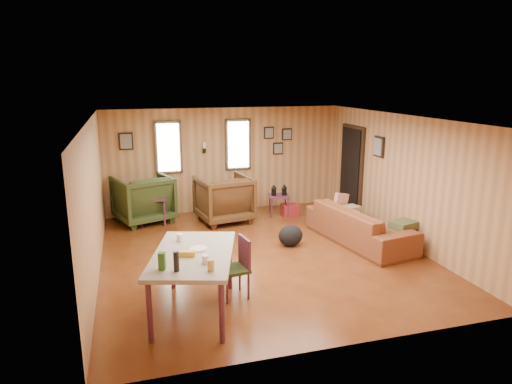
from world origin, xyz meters
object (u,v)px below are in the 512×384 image
at_px(side_table, 279,194).
at_px(dining_table, 193,258).
at_px(recliner_brown, 224,196).
at_px(sofa, 360,219).
at_px(end_table, 154,205).
at_px(recliner_green, 143,197).

xyz_separation_m(side_table, dining_table, (-2.51, -3.92, 0.28)).
height_order(recliner_brown, side_table, recliner_brown).
height_order(sofa, end_table, sofa).
xyz_separation_m(sofa, recliner_green, (-3.89, 2.44, 0.11)).
bearing_deg(recliner_brown, end_table, -19.10).
bearing_deg(dining_table, recliner_green, 112.48).
bearing_deg(sofa, side_table, 14.11).
distance_m(end_table, side_table, 2.77).
height_order(recliner_brown, recliner_green, recliner_green).
bearing_deg(recliner_green, side_table, 153.32).
xyz_separation_m(recliner_green, dining_table, (0.46, -4.29, 0.21)).
relative_size(recliner_brown, side_table, 1.53).
relative_size(sofa, recliner_green, 2.08).
relative_size(recliner_green, side_table, 1.54).
relative_size(end_table, dining_table, 0.39).
bearing_deg(sofa, recliner_brown, 38.00).
xyz_separation_m(recliner_green, end_table, (0.21, -0.20, -0.15)).
distance_m(recliner_green, dining_table, 4.32).
height_order(sofa, dining_table, dining_table).
height_order(recliner_brown, end_table, recliner_brown).
xyz_separation_m(recliner_brown, dining_table, (-1.23, -3.85, 0.22)).
height_order(sofa, recliner_brown, recliner_brown).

